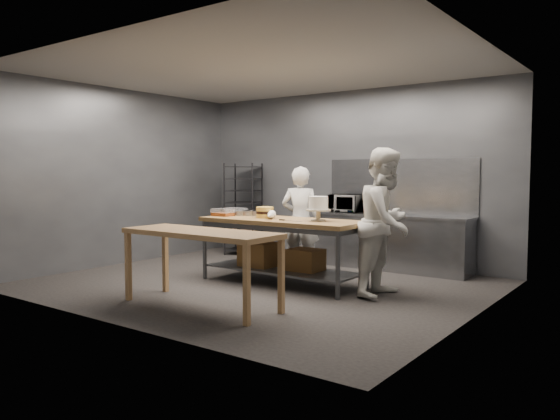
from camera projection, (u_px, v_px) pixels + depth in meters
name	position (u px, v px, depth m)	size (l,w,h in m)	color
ground	(259.00, 284.00, 7.72)	(6.00, 6.00, 0.00)	black
back_wall	(347.00, 177.00, 9.62)	(6.00, 0.04, 3.00)	#4C4F54
work_table	(280.00, 243.00, 7.74)	(2.40, 0.90, 0.92)	brown
near_counter	(201.00, 238.00, 6.37)	(2.00, 0.70, 0.90)	olive
back_counter	(391.00, 242.00, 8.85)	(2.60, 0.60, 0.90)	slate
splashback_panel	(399.00, 186.00, 9.03)	(2.60, 0.02, 0.90)	slate
speed_rack	(244.00, 209.00, 10.57)	(0.79, 0.82, 1.75)	black
chef_behind	(301.00, 220.00, 8.43)	(0.61, 0.40, 1.67)	silver
chef_right	(386.00, 222.00, 6.95)	(0.92, 0.72, 1.89)	silver
microwave	(347.00, 203.00, 9.30)	(0.54, 0.37, 0.30)	black
frosted_cake_stand	(318.00, 205.00, 7.35)	(0.34, 0.34, 0.33)	#B1A78E
layer_cake	(265.00, 212.00, 7.86)	(0.25, 0.25, 0.16)	#EAB64A
cake_pans	(250.00, 213.00, 8.32)	(0.64, 0.40, 0.07)	gray
piping_bag	(270.00, 215.00, 7.57)	(0.12, 0.12, 0.38)	white
offset_spatula	(287.00, 220.00, 7.41)	(0.36, 0.02, 0.02)	slate
pastry_clamshells	(229.00, 212.00, 8.32)	(0.34, 0.48, 0.11)	#9B4D1F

